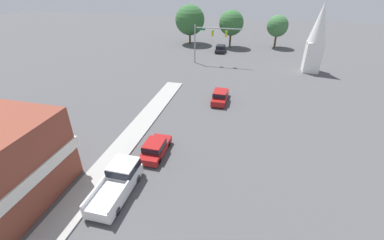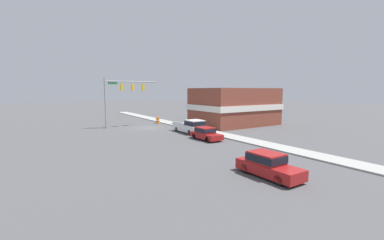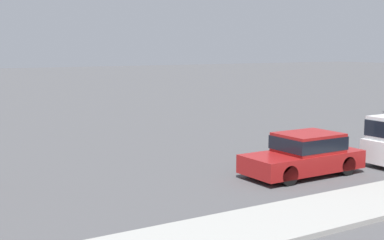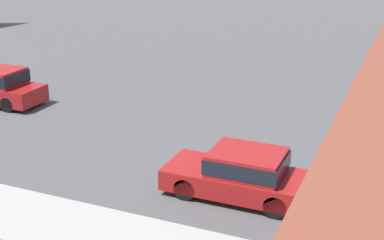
% 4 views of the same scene
% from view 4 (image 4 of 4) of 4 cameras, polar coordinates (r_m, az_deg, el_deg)
% --- Properties ---
extents(car_lead, '(1.80, 4.31, 1.46)m').
position_cam_4_polar(car_lead, '(15.62, 5.33, -5.67)').
color(car_lead, black).
rests_on(car_lead, ground).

